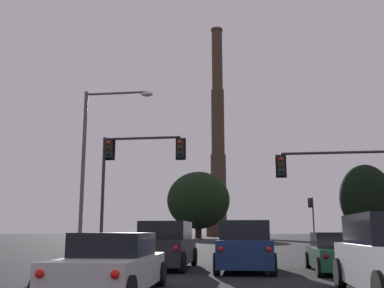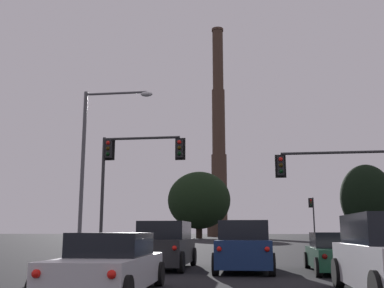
# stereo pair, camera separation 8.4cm
# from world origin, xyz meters

# --- Properties ---
(suv_center_lane_front) EXTENTS (2.15, 4.93, 1.86)m
(suv_center_lane_front) POSITION_xyz_m (-0.01, 16.37, 0.90)
(suv_center_lane_front) COLOR navy
(suv_center_lane_front) RESTS_ON ground_plane
(sedan_left_lane_second) EXTENTS (2.14, 4.76, 1.43)m
(sedan_left_lane_second) POSITION_xyz_m (-3.02, 9.40, 0.67)
(sedan_left_lane_second) COLOR silver
(sedan_left_lane_second) RESTS_ON ground_plane
(suv_left_lane_front) EXTENTS (2.18, 4.93, 1.86)m
(suv_left_lane_front) POSITION_xyz_m (-3.19, 17.03, 0.90)
(suv_left_lane_front) COLOR black
(suv_left_lane_front) RESTS_ON ground_plane
(sedan_right_lane_front) EXTENTS (2.06, 4.73, 1.43)m
(sedan_right_lane_front) POSITION_xyz_m (3.35, 16.19, 0.67)
(sedan_right_lane_front) COLOR #0F3823
(sedan_right_lane_front) RESTS_ON ground_plane
(traffic_light_overhead_right) EXTENTS (6.44, 0.50, 5.64)m
(traffic_light_overhead_right) POSITION_xyz_m (5.69, 22.84, 4.35)
(traffic_light_overhead_right) COLOR #2D2D30
(traffic_light_overhead_right) RESTS_ON ground_plane
(traffic_light_overhead_left) EXTENTS (4.85, 0.50, 6.73)m
(traffic_light_overhead_left) POSITION_xyz_m (-6.47, 22.95, 5.11)
(traffic_light_overhead_left) COLOR #2D2D30
(traffic_light_overhead_left) RESTS_ON ground_plane
(traffic_light_far_right) EXTENTS (0.78, 0.50, 5.85)m
(traffic_light_far_right) POSITION_xyz_m (7.99, 59.48, 3.84)
(traffic_light_far_right) COLOR #2D2D30
(traffic_light_far_right) RESTS_ON ground_plane
(street_lamp) EXTENTS (3.79, 0.36, 8.91)m
(street_lamp) POSITION_xyz_m (-7.87, 21.20, 5.50)
(street_lamp) COLOR #56565B
(street_lamp) RESTS_ON ground_plane
(smokestack) EXTENTS (7.28, 7.28, 64.21)m
(smokestack) POSITION_xyz_m (-9.48, 130.53, 25.10)
(smokestack) COLOR #3C2B22
(smokestack) RESTS_ON ground_plane
(treeline_right_mid) EXTENTS (10.45, 9.41, 14.87)m
(treeline_right_mid) POSITION_xyz_m (23.01, 93.24, 8.07)
(treeline_right_mid) COLOR black
(treeline_right_mid) RESTS_ON ground_plane
(treeline_far_left) EXTENTS (13.75, 12.38, 14.51)m
(treeline_far_left) POSITION_xyz_m (-11.45, 97.01, 8.25)
(treeline_far_left) COLOR black
(treeline_far_left) RESTS_ON ground_plane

